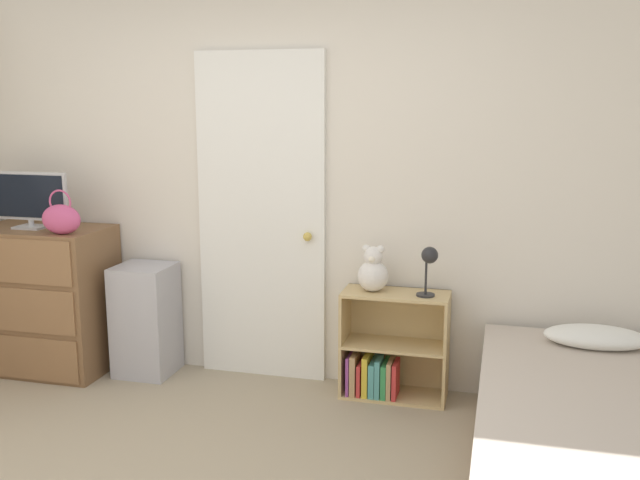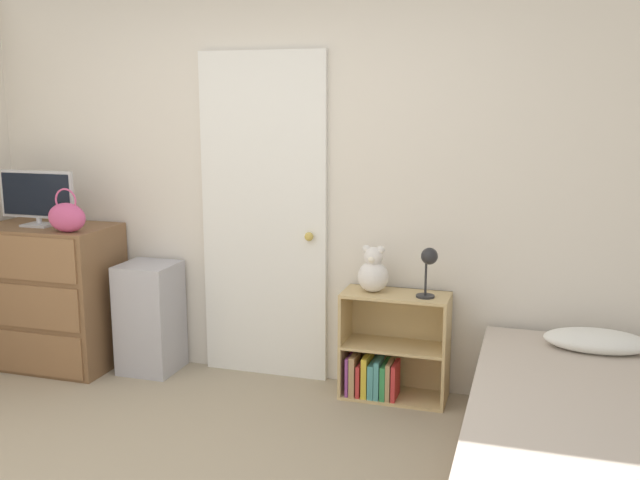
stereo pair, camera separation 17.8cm
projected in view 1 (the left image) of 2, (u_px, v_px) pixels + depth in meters
name	position (u px, v px, depth m)	size (l,w,h in m)	color
wall_back	(285.00, 182.00, 4.50)	(10.00, 0.06, 2.55)	silver
door_closed	(261.00, 219.00, 4.53)	(0.84, 0.09, 2.09)	white
dresser	(45.00, 299.00, 4.75)	(0.86, 0.53, 0.96)	brown
tv	(29.00, 199.00, 4.61)	(0.55, 0.16, 0.37)	#B7B7BC
handbag	(61.00, 219.00, 4.41)	(0.26, 0.13, 0.28)	#C64C7F
storage_bin	(146.00, 320.00, 4.68)	(0.36, 0.35, 0.73)	#ADADB7
bookshelf	(387.00, 355.00, 4.34)	(0.64, 0.29, 0.66)	tan
teddy_bear	(373.00, 271.00, 4.26)	(0.19, 0.19, 0.28)	silver
desk_lamp	(429.00, 261.00, 4.12)	(0.12, 0.12, 0.30)	#262628
bed	(609.00, 443.00, 3.27)	(1.22, 1.96, 0.58)	#996B47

